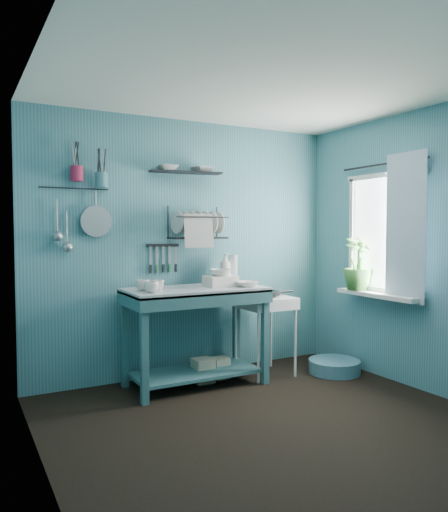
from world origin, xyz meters
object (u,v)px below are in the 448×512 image
mug_mid (159,286)px  frying_pan (265,293)px  water_bottle (233,269)px  utensil_cup_teal (101,180)px  mug_left (152,287)px  mug_right (143,285)px  wash_tub (221,281)px  dish_rack (198,222)px  potted_plant (358,264)px  storage_tin_large (203,370)px  work_counter (196,337)px  soap_bottle (225,268)px  utensil_cup_magenta (77,174)px  floor_basin (334,366)px  storage_tin_small (220,368)px  hotplate_stand (265,336)px  colander (96,221)px

mug_mid → frying_pan: mug_mid is taller
water_bottle → utensil_cup_teal: size_ratio=2.15×
mug_left → water_bottle: bearing=20.8°
mug_right → utensil_cup_teal: (-0.27, 0.32, 0.92)m
wash_tub → dish_rack: bearing=107.8°
water_bottle → mug_mid: bearing=-162.7°
utensil_cup_teal → potted_plant: bearing=-16.5°
mug_mid → dish_rack: (0.54, 0.33, 0.55)m
frying_pan → storage_tin_large: frying_pan is taller
water_bottle → dish_rack: size_ratio=0.51×
water_bottle → dish_rack: bearing=171.8°
work_counter → potted_plant: potted_plant is taller
mug_left → frying_pan: size_ratio=0.41×
mug_left → mug_mid: bearing=45.0°
work_counter → soap_bottle: bearing=32.7°
mug_mid → potted_plant: (1.99, -0.32, 0.14)m
work_counter → potted_plant: 1.78m
mug_mid → frying_pan: 1.14m
utensil_cup_magenta → floor_basin: bearing=-14.9°
mug_mid → floor_basin: mug_mid is taller
wash_tub → water_bottle: bearing=41.6°
frying_pan → mug_mid: bearing=-177.9°
mug_mid → storage_tin_small: bearing=11.6°
work_counter → utensil_cup_magenta: utensil_cup_magenta is taller
hotplate_stand → storage_tin_large: 0.71m
colander → storage_tin_small: 1.81m
utensil_cup_magenta → storage_tin_large: bearing=-14.1°
floor_basin → utensil_cup_magenta: bearing=165.1°
utensil_cup_magenta → storage_tin_small: utensil_cup_magenta is taller
storage_tin_large → storage_tin_small: 0.20m
soap_bottle → frying_pan: (0.33, -0.22, -0.24)m
frying_pan → storage_tin_small: (-0.45, 0.10, -0.71)m
soap_bottle → frying_pan: size_ratio=1.00×
work_counter → soap_bottle: (0.42, 0.20, 0.60)m
wash_tub → frying_pan: (0.50, 0.00, -0.14)m
dish_rack → colander: bearing=167.8°
hotplate_stand → wash_tub: bearing=-177.4°
floor_basin → work_counter: bearing=167.5°
mug_left → hotplate_stand: (1.23, 0.14, -0.56)m
soap_bottle → water_bottle: 0.10m
dish_rack → utensil_cup_teal: 1.00m
soap_bottle → mug_mid: bearing=-162.0°
hotplate_stand → dish_rack: dish_rack is taller
wash_tub → dish_rack: (-0.09, 0.29, 0.55)m
mug_mid → utensil_cup_magenta: size_ratio=0.77×
utensil_cup_teal → mug_left: bearing=-59.3°
utensil_cup_teal → hotplate_stand: bearing=-12.7°
mug_left → storage_tin_large: size_ratio=0.56×
dish_rack → storage_tin_large: size_ratio=2.50×
water_bottle → hotplate_stand: size_ratio=0.36×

